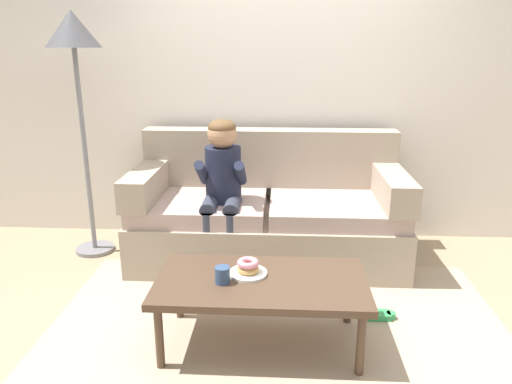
% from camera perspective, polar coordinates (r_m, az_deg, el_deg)
% --- Properties ---
extents(ground, '(10.00, 10.00, 0.00)m').
position_cam_1_polar(ground, '(3.09, 2.58, -14.14)').
color(ground, '#9E896B').
extents(wall_back, '(8.00, 0.10, 2.80)m').
position_cam_1_polar(wall_back, '(4.05, 3.12, 14.16)').
color(wall_back, silver).
rests_on(wall_back, ground).
extents(area_rug, '(2.68, 1.89, 0.01)m').
position_cam_1_polar(area_rug, '(2.88, 2.52, -16.61)').
color(area_rug, tan).
rests_on(area_rug, ground).
extents(couch, '(2.01, 0.90, 0.96)m').
position_cam_1_polar(couch, '(3.72, 1.42, -2.71)').
color(couch, tan).
rests_on(couch, ground).
extents(coffee_table, '(1.13, 0.60, 0.40)m').
position_cam_1_polar(coffee_table, '(2.63, 0.62, -11.03)').
color(coffee_table, '#4C3828').
rests_on(coffee_table, ground).
extents(person_child, '(0.34, 0.58, 1.10)m').
position_cam_1_polar(person_child, '(3.44, -4.03, 1.33)').
color(person_child, '#1E2338').
rests_on(person_child, ground).
extents(plate, '(0.21, 0.21, 0.01)m').
position_cam_1_polar(plate, '(2.67, -0.95, -9.55)').
color(plate, white).
rests_on(plate, coffee_table).
extents(donut, '(0.14, 0.14, 0.04)m').
position_cam_1_polar(donut, '(2.66, -0.95, -9.07)').
color(donut, tan).
rests_on(donut, plate).
extents(donut_second, '(0.12, 0.12, 0.04)m').
position_cam_1_polar(donut_second, '(2.64, -0.95, -8.37)').
color(donut_second, pink).
rests_on(donut_second, donut).
extents(mug, '(0.08, 0.08, 0.09)m').
position_cam_1_polar(mug, '(2.57, -3.99, -9.75)').
color(mug, '#334C72').
rests_on(mug, coffee_table).
extents(toy_controller, '(0.23, 0.09, 0.05)m').
position_cam_1_polar(toy_controller, '(3.10, 14.07, -14.01)').
color(toy_controller, '#339E56').
rests_on(toy_controller, ground).
extents(floor_lamp, '(0.39, 0.39, 1.84)m').
position_cam_1_polar(floor_lamp, '(3.83, -20.67, 15.48)').
color(floor_lamp, slate).
rests_on(floor_lamp, ground).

